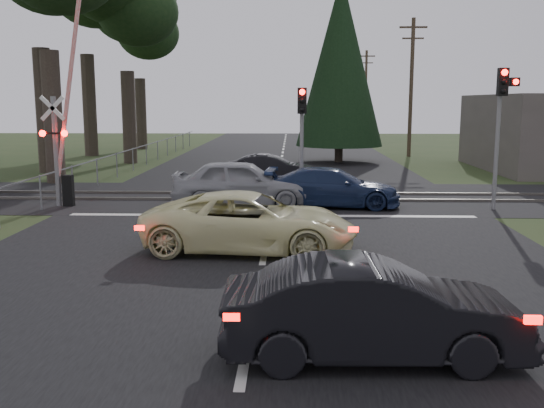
{
  "coord_description": "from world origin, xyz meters",
  "views": [
    {
      "loc": [
        0.65,
        -10.87,
        3.6
      ],
      "look_at": [
        0.2,
        2.78,
        1.3
      ],
      "focal_mm": 40.0,
      "sensor_mm": 36.0,
      "label": 1
    }
  ],
  "objects_px": {
    "utility_pole_far": "(366,91)",
    "dark_hatchback": "(373,311)",
    "dark_car_far": "(270,169)",
    "traffic_signal_center": "(302,125)",
    "utility_pole_mid": "(411,85)",
    "silver_car": "(242,183)",
    "traffic_signal_right": "(502,111)",
    "blue_sedan": "(333,188)",
    "crossing_signal": "(62,148)",
    "cream_coupe": "(250,222)"
  },
  "relations": [
    {
      "from": "silver_car",
      "to": "blue_sedan",
      "type": "height_order",
      "value": "silver_car"
    },
    {
      "from": "utility_pole_far",
      "to": "silver_car",
      "type": "bearing_deg",
      "value": -102.05
    },
    {
      "from": "traffic_signal_right",
      "to": "silver_car",
      "type": "relative_size",
      "value": 0.98
    },
    {
      "from": "traffic_signal_center",
      "to": "dark_hatchback",
      "type": "distance_m",
      "value": 13.56
    },
    {
      "from": "traffic_signal_center",
      "to": "dark_hatchback",
      "type": "height_order",
      "value": "traffic_signal_center"
    },
    {
      "from": "utility_pole_far",
      "to": "cream_coupe",
      "type": "distance_m",
      "value": 52.37
    },
    {
      "from": "silver_car",
      "to": "blue_sedan",
      "type": "xyz_separation_m",
      "value": [
        3.18,
        -0.02,
        -0.14
      ]
    },
    {
      "from": "crossing_signal",
      "to": "silver_car",
      "type": "relative_size",
      "value": 1.45
    },
    {
      "from": "traffic_signal_center",
      "to": "blue_sedan",
      "type": "height_order",
      "value": "traffic_signal_center"
    },
    {
      "from": "utility_pole_far",
      "to": "crossing_signal",
      "type": "bearing_deg",
      "value": -109.23
    },
    {
      "from": "utility_pole_far",
      "to": "dark_hatchback",
      "type": "relative_size",
      "value": 2.12
    },
    {
      "from": "traffic_signal_center",
      "to": "blue_sedan",
      "type": "bearing_deg",
      "value": -31.61
    },
    {
      "from": "utility_pole_mid",
      "to": "traffic_signal_center",
      "type": "bearing_deg",
      "value": -111.21
    },
    {
      "from": "blue_sedan",
      "to": "utility_pole_mid",
      "type": "bearing_deg",
      "value": -12.72
    },
    {
      "from": "crossing_signal",
      "to": "silver_car",
      "type": "height_order",
      "value": "crossing_signal"
    },
    {
      "from": "traffic_signal_center",
      "to": "utility_pole_mid",
      "type": "xyz_separation_m",
      "value": [
        7.5,
        19.32,
        1.92
      ]
    },
    {
      "from": "traffic_signal_right",
      "to": "utility_pole_far",
      "type": "xyz_separation_m",
      "value": [
        0.95,
        45.53,
        1.41
      ]
    },
    {
      "from": "dark_car_far",
      "to": "traffic_signal_center",
      "type": "bearing_deg",
      "value": -163.93
    },
    {
      "from": "crossing_signal",
      "to": "traffic_signal_center",
      "type": "height_order",
      "value": "crossing_signal"
    },
    {
      "from": "utility_pole_far",
      "to": "cream_coupe",
      "type": "xyz_separation_m",
      "value": [
        -8.85,
        -51.46,
        -4.01
      ]
    },
    {
      "from": "cream_coupe",
      "to": "dark_hatchback",
      "type": "xyz_separation_m",
      "value": [
        2.15,
        -6.23,
        -0.02
      ]
    },
    {
      "from": "crossing_signal",
      "to": "utility_pole_mid",
      "type": "height_order",
      "value": "utility_pole_mid"
    },
    {
      "from": "cream_coupe",
      "to": "utility_pole_mid",
      "type": "bearing_deg",
      "value": -13.07
    },
    {
      "from": "cream_coupe",
      "to": "dark_hatchback",
      "type": "height_order",
      "value": "cream_coupe"
    },
    {
      "from": "traffic_signal_right",
      "to": "silver_car",
      "type": "bearing_deg",
      "value": 176.29
    },
    {
      "from": "cream_coupe",
      "to": "dark_car_far",
      "type": "distance_m",
      "value": 12.31
    },
    {
      "from": "utility_pole_far",
      "to": "utility_pole_mid",
      "type": "bearing_deg",
      "value": -90.0
    },
    {
      "from": "utility_pole_far",
      "to": "dark_hatchback",
      "type": "xyz_separation_m",
      "value": [
        -6.7,
        -57.69,
        -4.02
      ]
    },
    {
      "from": "utility_pole_mid",
      "to": "silver_car",
      "type": "distance_m",
      "value": 22.49
    },
    {
      "from": "crossing_signal",
      "to": "dark_car_far",
      "type": "relative_size",
      "value": 1.76
    },
    {
      "from": "dark_hatchback",
      "to": "blue_sedan",
      "type": "relative_size",
      "value": 0.92
    },
    {
      "from": "traffic_signal_center",
      "to": "utility_pole_far",
      "type": "bearing_deg",
      "value": 80.4
    },
    {
      "from": "utility_pole_far",
      "to": "cream_coupe",
      "type": "height_order",
      "value": "utility_pole_far"
    },
    {
      "from": "dark_car_far",
      "to": "dark_hatchback",
      "type": "bearing_deg",
      "value": -171.61
    },
    {
      "from": "utility_pole_mid",
      "to": "dark_car_far",
      "type": "relative_size",
      "value": 2.27
    },
    {
      "from": "blue_sedan",
      "to": "dark_car_far",
      "type": "relative_size",
      "value": 1.17
    },
    {
      "from": "silver_car",
      "to": "traffic_signal_right",
      "type": "bearing_deg",
      "value": -94.64
    },
    {
      "from": "traffic_signal_right",
      "to": "silver_car",
      "type": "height_order",
      "value": "traffic_signal_right"
    },
    {
      "from": "utility_pole_mid",
      "to": "silver_car",
      "type": "relative_size",
      "value": 1.88
    },
    {
      "from": "traffic_signal_center",
      "to": "cream_coupe",
      "type": "relative_size",
      "value": 0.79
    },
    {
      "from": "crossing_signal",
      "to": "traffic_signal_center",
      "type": "relative_size",
      "value": 1.7
    },
    {
      "from": "blue_sedan",
      "to": "traffic_signal_right",
      "type": "bearing_deg",
      "value": -90.54
    },
    {
      "from": "dark_hatchback",
      "to": "traffic_signal_right",
      "type": "bearing_deg",
      "value": -26.84
    },
    {
      "from": "dark_hatchback",
      "to": "utility_pole_mid",
      "type": "bearing_deg",
      "value": -13.14
    },
    {
      "from": "cream_coupe",
      "to": "silver_car",
      "type": "height_order",
      "value": "silver_car"
    },
    {
      "from": "crossing_signal",
      "to": "utility_pole_mid",
      "type": "bearing_deg",
      "value": 52.03
    },
    {
      "from": "traffic_signal_right",
      "to": "utility_pole_far",
      "type": "distance_m",
      "value": 45.56
    },
    {
      "from": "utility_pole_mid",
      "to": "silver_car",
      "type": "height_order",
      "value": "utility_pole_mid"
    },
    {
      "from": "traffic_signal_right",
      "to": "cream_coupe",
      "type": "bearing_deg",
      "value": -143.06
    },
    {
      "from": "crossing_signal",
      "to": "silver_car",
      "type": "xyz_separation_m",
      "value": [
        6.17,
        0.25,
        -1.24
      ]
    }
  ]
}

